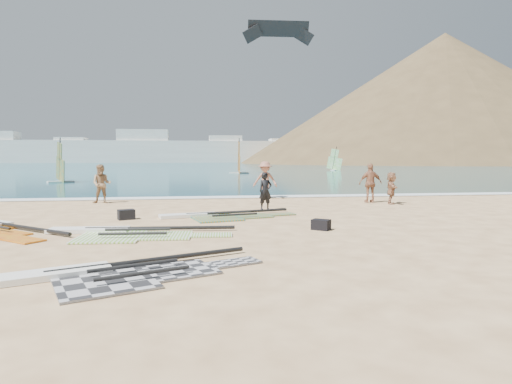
{
  "coord_description": "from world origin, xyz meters",
  "views": [
    {
      "loc": [
        -1.26,
        -11.18,
        2.27
      ],
      "look_at": [
        0.89,
        4.0,
        1.0
      ],
      "focal_mm": 30.0,
      "sensor_mm": 36.0,
      "label": 1
    }
  ],
  "objects": [
    {
      "name": "ground",
      "position": [
        0.0,
        0.0,
        0.0
      ],
      "size": [
        300.0,
        300.0,
        0.0
      ],
      "primitive_type": "plane",
      "color": "#E4BE85",
      "rests_on": "ground"
    },
    {
      "name": "sea",
      "position": [
        0.0,
        132.0,
        0.0
      ],
      "size": [
        300.0,
        240.0,
        0.06
      ],
      "primitive_type": "cube",
      "color": "#0B3E51",
      "rests_on": "ground"
    },
    {
      "name": "surf_line",
      "position": [
        0.0,
        12.3,
        0.0
      ],
      "size": [
        300.0,
        1.2,
        0.04
      ],
      "primitive_type": "cube",
      "color": "white",
      "rests_on": "ground"
    },
    {
      "name": "far_town",
      "position": [
        -15.72,
        150.0,
        4.49
      ],
      "size": [
        160.0,
        8.0,
        12.0
      ],
      "color": "white",
      "rests_on": "ground"
    },
    {
      "name": "headland_main",
      "position": [
        85.0,
        130.0,
        0.0
      ],
      "size": [
        143.0,
        143.0,
        45.0
      ],
      "primitive_type": "cone",
      "color": "brown",
      "rests_on": "ground"
    },
    {
      "name": "headland_minor",
      "position": [
        120.0,
        140.0,
        0.0
      ],
      "size": [
        70.0,
        70.0,
        28.0
      ],
      "primitive_type": "cone",
      "color": "brown",
      "rests_on": "ground"
    },
    {
      "name": "rig_grey",
      "position": [
        -2.89,
        -2.87,
        0.05
      ],
      "size": [
        5.28,
        3.23,
        0.2
      ],
      "rotation": [
        0.0,
        0.0,
        0.39
      ],
      "color": "#272629",
      "rests_on": "ground"
    },
    {
      "name": "rig_green",
      "position": [
        -3.39,
        1.59,
        0.05
      ],
      "size": [
        5.58,
        2.37,
        0.2
      ],
      "rotation": [
        0.0,
        0.0,
        -0.07
      ],
      "color": "#74B92A",
      "rests_on": "ground"
    },
    {
      "name": "rig_orange",
      "position": [
        -0.44,
        4.8,
        0.05
      ],
      "size": [
        5.26,
        2.71,
        0.2
      ],
      "rotation": [
        0.0,
        0.0,
        0.25
      ],
      "color": "orange",
      "rests_on": "ground"
    },
    {
      "name": "gear_bag_near",
      "position": [
        -3.76,
        4.67,
        0.18
      ],
      "size": [
        0.68,
        0.59,
        0.36
      ],
      "primitive_type": "cube",
      "rotation": [
        0.0,
        0.0,
        0.36
      ],
      "color": "black",
      "rests_on": "ground"
    },
    {
      "name": "gear_bag_far",
      "position": [
        2.59,
        1.56,
        0.16
      ],
      "size": [
        0.66,
        0.63,
        0.32
      ],
      "primitive_type": "cube",
      "rotation": [
        0.0,
        0.0,
        -0.65
      ],
      "color": "black",
      "rests_on": "ground"
    },
    {
      "name": "person_wetsuit",
      "position": [
        1.68,
        6.71,
        0.8
      ],
      "size": [
        0.66,
        0.51,
        1.6
      ],
      "primitive_type": "imported",
      "rotation": [
        0.0,
        0.0,
        0.24
      ],
      "color": "black",
      "rests_on": "ground"
    },
    {
      "name": "beachgoer_left",
      "position": [
        -5.79,
        10.42,
        0.95
      ],
      "size": [
        0.95,
        0.76,
        1.89
      ],
      "primitive_type": "imported",
      "rotation": [
        0.0,
        0.0,
        -0.04
      ],
      "color": "#9D7954",
      "rests_on": "ground"
    },
    {
      "name": "beachgoer_mid",
      "position": [
        2.45,
        11.5,
        1.01
      ],
      "size": [
        1.46,
        1.09,
        2.01
      ],
      "primitive_type": "imported",
      "rotation": [
        0.0,
        0.0,
        -0.29
      ],
      "color": "#A0644F",
      "rests_on": "ground"
    },
    {
      "name": "beachgoer_back",
      "position": [
        7.29,
        8.86,
        0.97
      ],
      "size": [
        1.16,
        0.52,
        1.94
      ],
      "primitive_type": "imported",
      "rotation": [
        0.0,
        0.0,
        3.09
      ],
      "color": "#A46A4A",
      "rests_on": "ground"
    },
    {
      "name": "beachgoer_right",
      "position": [
        8.04,
        8.13,
        0.77
      ],
      "size": [
        0.94,
        1.5,
        1.54
      ],
      "primitive_type": "imported",
      "rotation": [
        0.0,
        0.0,
        1.2
      ],
      "color": "#A26F4E",
      "rests_on": "ground"
    },
    {
      "name": "windsurfer_left",
      "position": [
        -12.89,
        27.97,
        1.18
      ],
      "size": [
        2.16,
        2.28,
        3.93
      ],
      "rotation": [
        0.0,
        0.0,
        0.55
      ],
      "color": "white",
      "rests_on": "ground"
    },
    {
      "name": "windsurfer_centre",
      "position": [
        4.5,
        45.63,
        1.36
      ],
      "size": [
        2.6,
        3.18,
        4.74
      ],
      "rotation": [
        0.0,
        0.0,
        -0.01
      ],
      "color": "white",
      "rests_on": "ground"
    },
    {
      "name": "windsurfer_right",
      "position": [
        21.11,
        55.8,
        1.18
      ],
      "size": [
        2.2,
        2.12,
        3.93
      ],
      "rotation": [
        0.0,
        0.0,
        0.96
      ],
      "color": "white",
      "rests_on": "ground"
    },
    {
      "name": "kitesurf_kite",
      "position": [
        8.3,
        38.01,
        16.6
      ],
      "size": [
        8.33,
        1.33,
        2.61
      ],
      "rotation": [
        0.0,
        0.0,
        -0.06
      ],
      "color": "black",
      "rests_on": "ground"
    }
  ]
}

